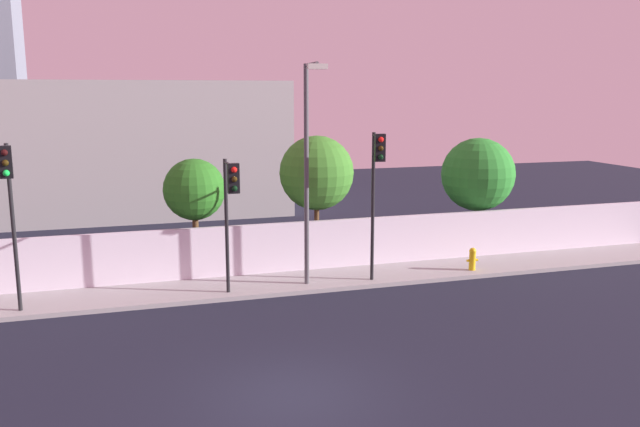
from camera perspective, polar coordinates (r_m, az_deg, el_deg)
name	(u,v)px	position (r m, az deg, el deg)	size (l,w,h in m)	color
ground_plane	(293,397)	(14.92, -2.39, -15.72)	(80.00, 80.00, 0.00)	black
sidewalk	(232,288)	(22.39, -7.67, -6.47)	(36.00, 2.40, 0.15)	#9C9C9C
perimeter_wall	(226,251)	(23.37, -8.24, -3.28)	(36.00, 0.18, 1.80)	silver
traffic_light_left	(9,193)	(20.44, -25.53, 1.60)	(0.36, 1.24, 5.01)	black
traffic_light_center	(376,176)	(21.80, 4.96, 3.28)	(0.36, 1.10, 5.12)	black
traffic_light_right	(230,199)	(20.24, -7.85, 1.28)	(0.35, 1.64, 4.38)	black
street_lamp_curbside	(308,159)	(21.39, -1.07, 4.80)	(0.62, 1.89, 7.35)	#4C4C51
fire_hydrant	(472,258)	(24.61, 13.18, -3.82)	(0.44, 0.26, 0.84)	gold
roadside_tree_midleft	(194,190)	(23.80, -10.94, 2.03)	(2.22, 2.22, 4.27)	brown
roadside_tree_midright	(317,173)	(24.62, -0.30, 3.55)	(2.82, 2.82, 5.00)	brown
roadside_tree_rightmost	(478,175)	(27.40, 13.65, 3.32)	(2.98, 2.98, 4.78)	brown
low_building_distant	(144,149)	(36.60, -15.14, 5.50)	(15.21, 6.00, 7.17)	#A2A2A2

